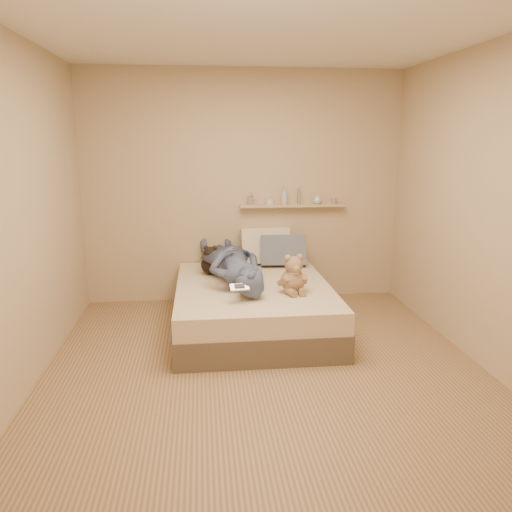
{
  "coord_description": "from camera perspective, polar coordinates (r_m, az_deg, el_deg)",
  "views": [
    {
      "loc": [
        -0.49,
        -3.75,
        1.85
      ],
      "look_at": [
        0.0,
        0.65,
        0.8
      ],
      "focal_mm": 35.0,
      "sensor_mm": 36.0,
      "label": 1
    }
  ],
  "objects": [
    {
      "name": "pillow_cream",
      "position": [
        5.69,
        1.08,
        1.14
      ],
      "size": [
        0.56,
        0.29,
        0.43
      ],
      "primitive_type": "cube",
      "rotation": [
        -0.27,
        0.0,
        0.04
      ],
      "color": "beige",
      "rests_on": "bed"
    },
    {
      "name": "person",
      "position": [
        5.02,
        -2.86,
        -0.73
      ],
      "size": [
        0.83,
        1.6,
        0.36
      ],
      "primitive_type": "imported",
      "rotation": [
        0.0,
        0.0,
        3.33
      ],
      "color": "#434C6A",
      "rests_on": "bed"
    },
    {
      "name": "game_console",
      "position": [
        4.31,
        -1.9,
        -3.57
      ],
      "size": [
        0.17,
        0.09,
        0.06
      ],
      "color": "#B3B6BA",
      "rests_on": "bed"
    },
    {
      "name": "dark_plush",
      "position": [
        5.25,
        -5.21,
        -0.66
      ],
      "size": [
        0.2,
        0.2,
        0.31
      ],
      "color": "black",
      "rests_on": "bed"
    },
    {
      "name": "teddy_bear",
      "position": [
        4.61,
        4.3,
        -2.39
      ],
      "size": [
        0.3,
        0.3,
        0.37
      ],
      "color": "#8E6F4E",
      "rests_on": "bed"
    },
    {
      "name": "pillow_grey",
      "position": [
        5.58,
        3.12,
        0.58
      ],
      "size": [
        0.52,
        0.31,
        0.37
      ],
      "primitive_type": "cube",
      "rotation": [
        -0.42,
        0.0,
        -0.08
      ],
      "color": "slate",
      "rests_on": "bed"
    },
    {
      "name": "wall_shelf",
      "position": [
        5.73,
        4.18,
        5.78
      ],
      "size": [
        1.2,
        0.12,
        0.03
      ],
      "primitive_type": "cube",
      "color": "tan",
      "rests_on": "wall_back"
    },
    {
      "name": "room",
      "position": [
        3.82,
        1.07,
        5.08
      ],
      "size": [
        3.8,
        3.8,
        3.8
      ],
      "color": "#9C7751",
      "rests_on": "ground"
    },
    {
      "name": "bed",
      "position": [
        4.98,
        -0.36,
        -5.73
      ],
      "size": [
        1.5,
        1.9,
        0.45
      ],
      "color": "brown",
      "rests_on": "floor"
    },
    {
      "name": "shelf_bottles",
      "position": [
        5.72,
        4.05,
        6.62
      ],
      "size": [
        1.03,
        0.13,
        0.2
      ],
      "color": "silver",
      "rests_on": "wall_shelf"
    }
  ]
}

